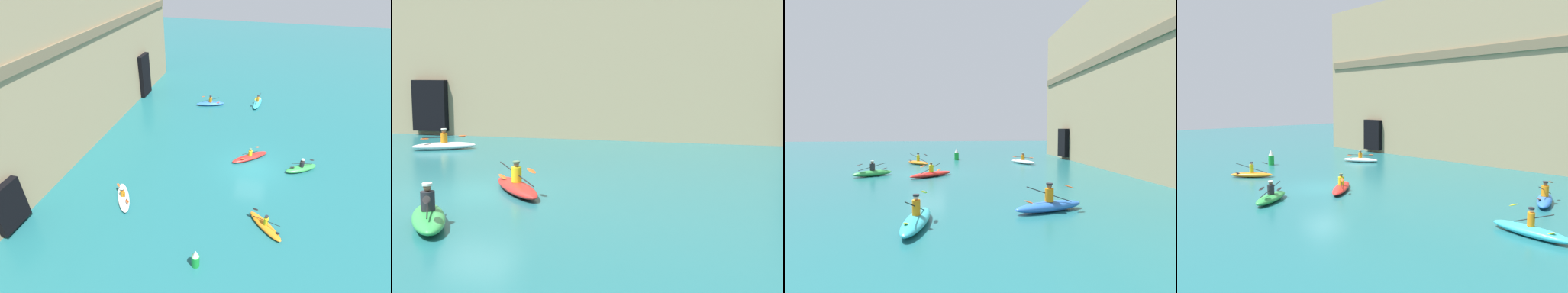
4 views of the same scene
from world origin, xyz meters
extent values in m
plane|color=#1E6066|center=(0.00, 0.00, 0.00)|extent=(120.00, 120.00, 0.00)
cube|color=#9E8966|center=(1.46, 17.56, 7.68)|extent=(37.43, 6.01, 15.36)
cube|color=brown|center=(1.46, 14.51, 9.41)|extent=(36.68, 0.24, 0.74)
cube|color=black|center=(-10.31, 14.41, 1.85)|extent=(2.25, 0.70, 3.14)
cube|color=black|center=(11.96, 14.41, 2.52)|extent=(2.29, 0.70, 4.86)
ellipsoid|color=blue|center=(10.88, 5.91, 0.21)|extent=(1.69, 3.26, 0.42)
cylinder|color=orange|center=(10.88, 5.91, 0.69)|extent=(0.36, 0.36, 0.54)
sphere|color=brown|center=(10.88, 5.91, 1.07)|extent=(0.22, 0.22, 0.22)
cylinder|color=#232328|center=(10.88, 5.91, 1.16)|extent=(0.27, 0.27, 0.06)
cylinder|color=black|center=(10.88, 5.91, 0.72)|extent=(0.16, 1.96, 0.71)
ellipsoid|color=#D84C19|center=(10.93, 5.05, 0.42)|extent=(0.21, 0.44, 0.19)
ellipsoid|color=#D84C19|center=(10.82, 6.77, 1.02)|extent=(0.21, 0.44, 0.19)
ellipsoid|color=white|center=(-6.17, 8.72, 0.19)|extent=(3.10, 2.28, 0.37)
cylinder|color=orange|center=(-6.17, 8.72, 0.60)|extent=(0.34, 0.34, 0.47)
sphere|color=brown|center=(-6.17, 8.72, 0.95)|extent=(0.22, 0.22, 0.22)
cylinder|color=silver|center=(-6.17, 8.72, 1.04)|extent=(0.28, 0.28, 0.06)
cylinder|color=black|center=(-6.17, 8.72, 0.63)|extent=(1.58, 1.55, 0.09)
ellipsoid|color=#D84C19|center=(-5.48, 9.40, 0.65)|extent=(0.44, 0.44, 0.06)
ellipsoid|color=#D84C19|center=(-6.86, 8.05, 0.60)|extent=(0.44, 0.44, 0.06)
ellipsoid|color=#33B2C6|center=(12.40, 0.64, 0.21)|extent=(3.35, 1.12, 0.41)
cylinder|color=orange|center=(12.40, 0.64, 0.68)|extent=(0.29, 0.29, 0.54)
sphere|color=beige|center=(12.40, 0.64, 1.04)|extent=(0.19, 0.19, 0.19)
cylinder|color=#232328|center=(12.40, 0.64, 1.12)|extent=(0.23, 0.23, 0.06)
cylinder|color=black|center=(12.40, 0.64, 0.71)|extent=(1.87, 0.50, 0.82)
ellipsoid|color=yellow|center=(11.59, 0.85, 1.05)|extent=(0.46, 0.28, 0.21)
ellipsoid|color=yellow|center=(13.22, 0.44, 0.36)|extent=(0.46, 0.28, 0.21)
ellipsoid|color=orange|center=(-6.33, -1.44, 0.17)|extent=(2.59, 2.54, 0.35)
cylinder|color=gold|center=(-6.33, -1.44, 0.62)|extent=(0.29, 0.29, 0.54)
sphere|color=tan|center=(-6.33, -1.44, 0.98)|extent=(0.18, 0.18, 0.18)
cylinder|color=#232328|center=(-6.33, -1.44, 1.05)|extent=(0.23, 0.23, 0.06)
cylinder|color=black|center=(-6.33, -1.44, 0.64)|extent=(1.25, 1.72, 0.78)
ellipsoid|color=black|center=(-5.79, -0.69, 0.98)|extent=(0.40, 0.46, 0.20)
ellipsoid|color=black|center=(-6.87, -2.19, 0.31)|extent=(0.40, 0.46, 0.20)
ellipsoid|color=green|center=(0.64, -3.90, 0.21)|extent=(2.22, 2.81, 0.42)
cylinder|color=#232328|center=(0.64, -3.90, 0.67)|extent=(0.35, 0.35, 0.49)
sphere|color=brown|center=(0.64, -3.90, 1.01)|extent=(0.20, 0.20, 0.20)
cylinder|color=silver|center=(0.64, -3.90, 1.09)|extent=(0.25, 0.25, 0.06)
cylinder|color=black|center=(0.64, -3.90, 0.69)|extent=(1.01, 1.73, 0.48)
ellipsoid|color=black|center=(0.21, -3.15, 0.49)|extent=(0.38, 0.47, 0.15)
ellipsoid|color=black|center=(1.07, -4.65, 0.89)|extent=(0.38, 0.47, 0.15)
ellipsoid|color=red|center=(1.27, 0.35, 0.18)|extent=(2.85, 3.19, 0.35)
cylinder|color=gold|center=(1.27, 0.35, 0.60)|extent=(0.33, 0.33, 0.49)
sphere|color=brown|center=(1.27, 0.35, 0.93)|extent=(0.18, 0.18, 0.18)
cylinder|color=#4C6B4C|center=(1.27, 0.35, 1.01)|extent=(0.23, 0.23, 0.06)
cylinder|color=black|center=(1.27, 0.35, 0.62)|extent=(1.67, 1.23, 0.55)
ellipsoid|color=#D84C19|center=(1.99, -0.18, 0.85)|extent=(0.46, 0.40, 0.16)
ellipsoid|color=#D84C19|center=(0.54, 0.88, 0.39)|extent=(0.46, 0.40, 0.16)
cylinder|color=green|center=(-10.20, 2.27, 0.40)|extent=(0.47, 0.47, 0.80)
cone|color=white|center=(-10.20, 2.27, 1.04)|extent=(0.40, 0.40, 0.49)
camera|label=1|loc=(-20.81, -0.47, 15.46)|focal=28.00mm
camera|label=2|loc=(8.04, -15.74, 3.86)|focal=50.00mm
camera|label=3|loc=(23.08, 1.97, 3.45)|focal=28.00mm
camera|label=4|loc=(18.33, -13.77, 5.14)|focal=35.00mm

